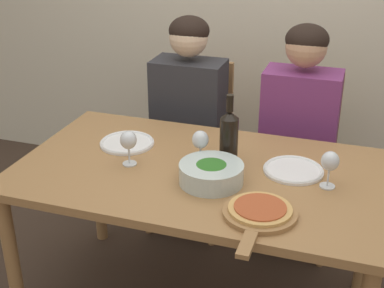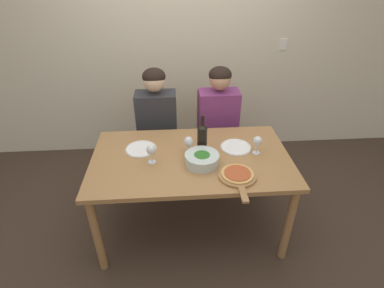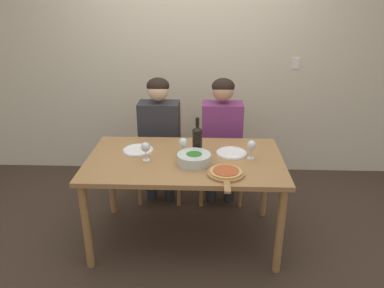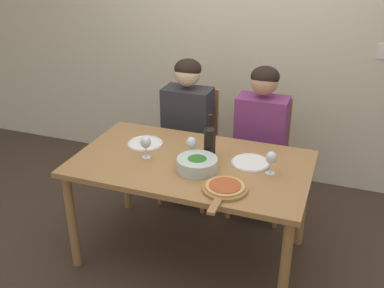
# 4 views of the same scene
# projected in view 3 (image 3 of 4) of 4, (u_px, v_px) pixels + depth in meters

# --- Properties ---
(ground_plane) EXTENTS (40.00, 40.00, 0.00)m
(ground_plane) POSITION_uv_depth(u_px,v_px,m) (186.00, 237.00, 3.21)
(ground_plane) COLOR #3D2D23
(back_wall) EXTENTS (10.00, 0.06, 2.70)m
(back_wall) POSITION_uv_depth(u_px,v_px,m) (192.00, 53.00, 3.97)
(back_wall) COLOR beige
(back_wall) RESTS_ON ground
(dining_table) EXTENTS (1.53, 0.89, 0.74)m
(dining_table) POSITION_uv_depth(u_px,v_px,m) (185.00, 168.00, 2.96)
(dining_table) COLOR #9E7042
(dining_table) RESTS_ON ground
(chair_left) EXTENTS (0.42, 0.42, 0.94)m
(chair_left) POSITION_uv_depth(u_px,v_px,m) (161.00, 147.00, 3.75)
(chair_left) COLOR #9E7042
(chair_left) RESTS_ON ground
(chair_right) EXTENTS (0.42, 0.42, 0.94)m
(chair_right) POSITION_uv_depth(u_px,v_px,m) (221.00, 148.00, 3.73)
(chair_right) COLOR #9E7042
(chair_right) RESTS_ON ground
(person_woman) EXTENTS (0.47, 0.51, 1.23)m
(person_woman) POSITION_uv_depth(u_px,v_px,m) (159.00, 129.00, 3.55)
(person_woman) COLOR #28282D
(person_woman) RESTS_ON ground
(person_man) EXTENTS (0.47, 0.51, 1.23)m
(person_man) POSITION_uv_depth(u_px,v_px,m) (222.00, 130.00, 3.53)
(person_man) COLOR #28282D
(person_man) RESTS_ON ground
(wine_bottle) EXTENTS (0.08, 0.08, 0.30)m
(wine_bottle) POSITION_uv_depth(u_px,v_px,m) (197.00, 139.00, 2.96)
(wine_bottle) COLOR black
(wine_bottle) RESTS_ON dining_table
(broccoli_bowl) EXTENTS (0.26, 0.26, 0.09)m
(broccoli_bowl) POSITION_uv_depth(u_px,v_px,m) (194.00, 159.00, 2.82)
(broccoli_bowl) COLOR silver
(broccoli_bowl) RESTS_ON dining_table
(dinner_plate_left) EXTENTS (0.25, 0.25, 0.02)m
(dinner_plate_left) POSITION_uv_depth(u_px,v_px,m) (138.00, 150.00, 3.05)
(dinner_plate_left) COLOR white
(dinner_plate_left) RESTS_ON dining_table
(dinner_plate_right) EXTENTS (0.25, 0.25, 0.02)m
(dinner_plate_right) POSITION_uv_depth(u_px,v_px,m) (232.00, 153.00, 3.00)
(dinner_plate_right) COLOR white
(dinner_plate_right) RESTS_ON dining_table
(pizza_on_board) EXTENTS (0.27, 0.41, 0.04)m
(pizza_on_board) POSITION_uv_depth(u_px,v_px,m) (226.00, 173.00, 2.65)
(pizza_on_board) COLOR #9E7042
(pizza_on_board) RESTS_ON dining_table
(wine_glass_left) EXTENTS (0.07, 0.07, 0.15)m
(wine_glass_left) POSITION_uv_depth(u_px,v_px,m) (146.00, 148.00, 2.85)
(wine_glass_left) COLOR silver
(wine_glass_left) RESTS_ON dining_table
(wine_glass_right) EXTENTS (0.07, 0.07, 0.15)m
(wine_glass_right) POSITION_uv_depth(u_px,v_px,m) (252.00, 146.00, 2.88)
(wine_glass_right) COLOR silver
(wine_glass_right) RESTS_ON dining_table
(wine_glass_centre) EXTENTS (0.07, 0.07, 0.15)m
(wine_glass_centre) POSITION_uv_depth(u_px,v_px,m) (183.00, 144.00, 2.93)
(wine_glass_centre) COLOR silver
(wine_glass_centre) RESTS_ON dining_table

